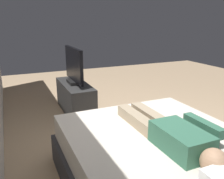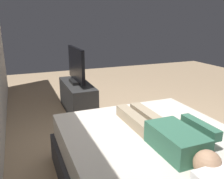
% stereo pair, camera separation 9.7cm
% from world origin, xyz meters
% --- Properties ---
extents(ground_plane, '(10.00, 10.00, 0.00)m').
position_xyz_m(ground_plane, '(0.00, 0.00, 0.00)').
color(ground_plane, tan).
extents(bed, '(2.08, 1.59, 0.54)m').
position_xyz_m(bed, '(-0.82, 0.27, 0.26)').
color(bed, '#333338').
rests_on(bed, ground).
extents(person, '(1.26, 0.46, 0.18)m').
position_xyz_m(person, '(-0.80, 0.24, 0.62)').
color(person, '#387056').
rests_on(person, bed).
extents(remote, '(0.15, 0.04, 0.02)m').
position_xyz_m(remote, '(-0.64, -0.16, 0.55)').
color(remote, black).
rests_on(remote, bed).
extents(tv_stand, '(1.10, 0.40, 0.50)m').
position_xyz_m(tv_stand, '(1.53, 0.42, 0.25)').
color(tv_stand, '#2D2D2D').
rests_on(tv_stand, ground).
extents(tv, '(0.88, 0.20, 0.59)m').
position_xyz_m(tv, '(1.53, 0.42, 0.78)').
color(tv, black).
rests_on(tv, tv_stand).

